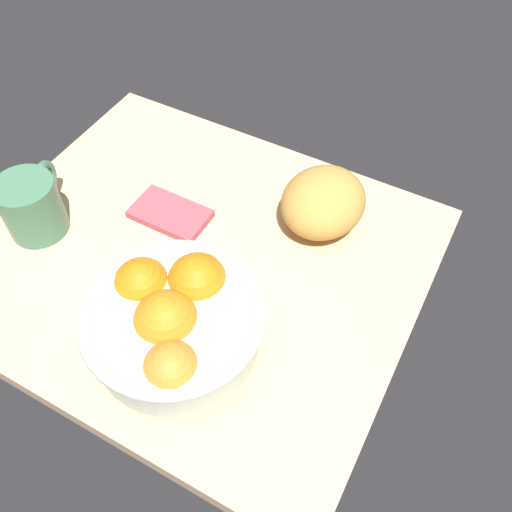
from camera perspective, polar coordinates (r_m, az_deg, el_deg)
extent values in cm
cube|color=#D2AE85|center=(82.36, -6.29, -0.58)|extent=(64.05, 54.91, 3.00)
cylinder|color=silver|center=(72.39, -7.98, -8.78)|extent=(9.28, 9.28, 1.69)
cylinder|color=silver|center=(69.11, -8.33, -7.22)|extent=(20.90, 20.90, 5.98)
torus|color=silver|center=(66.59, -8.62, -5.89)|extent=(22.50, 22.50, 1.60)
sphere|color=orange|center=(71.09, -11.34, -3.13)|extent=(7.31, 7.31, 7.31)
sphere|color=orange|center=(67.55, -9.20, -6.78)|extent=(8.09, 8.09, 8.09)
sphere|color=orange|center=(64.63, -8.66, -11.52)|extent=(6.86, 6.86, 6.86)
sphere|color=orange|center=(70.33, -6.03, -2.77)|extent=(7.85, 7.85, 7.85)
ellipsoid|color=#C28E3F|center=(82.54, 6.94, 5.55)|extent=(13.33, 14.92, 8.38)
cube|color=#B44754|center=(86.16, -8.83, 4.31)|extent=(11.85, 7.07, 1.25)
cylinder|color=#457858|center=(87.12, -22.12, 4.68)|extent=(8.70, 8.70, 9.06)
torus|color=#457858|center=(90.45, -20.88, 7.26)|extent=(3.38, 6.29, 6.27)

